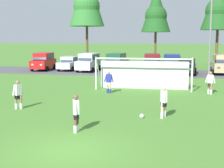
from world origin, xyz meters
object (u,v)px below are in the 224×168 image
(player_trailing_back, at_px, (76,113))
(parked_car_slot_far_right, at_px, (187,66))
(parked_car_slot_right, at_px, (172,64))
(player_winger_left, at_px, (164,102))
(street_lamp, at_px, (212,38))
(parked_car_slot_far_left, at_px, (44,61))
(parked_car_slot_center, at_px, (116,62))
(player_midfield_center, at_px, (109,82))
(player_winger_right, at_px, (210,83))
(soccer_goal, at_px, (144,73))
(parked_car_slot_left, at_px, (69,63))
(parked_car_slot_center_right, at_px, (152,63))
(soccer_ball, at_px, (142,116))
(parked_car_slot_center_left, at_px, (89,62))
(parked_car_slot_end, at_px, (222,64))
(player_striker_near, at_px, (18,95))

(player_trailing_back, relative_size, parked_car_slot_far_right, 0.38)
(player_trailing_back, bearing_deg, parked_car_slot_right, 81.20)
(player_winger_left, relative_size, street_lamp, 0.21)
(parked_car_slot_far_left, xyz_separation_m, parked_car_slot_center, (9.14, 0.47, 0.00))
(player_winger_left, height_order, street_lamp, street_lamp)
(player_midfield_center, distance_m, player_winger_right, 7.32)
(street_lamp, bearing_deg, soccer_goal, -126.63)
(parked_car_slot_right, bearing_deg, player_midfield_center, -107.08)
(player_midfield_center, relative_size, parked_car_slot_far_left, 0.35)
(player_winger_left, height_order, parked_car_slot_right, parked_car_slot_right)
(parked_car_slot_far_right, bearing_deg, parked_car_slot_far_left, 175.85)
(player_winger_left, distance_m, parked_car_slot_right, 20.83)
(parked_car_slot_left, bearing_deg, player_winger_left, -60.44)
(parked_car_slot_far_left, height_order, parked_car_slot_center_right, same)
(soccer_ball, relative_size, parked_car_slot_center, 0.05)
(parked_car_slot_center_left, distance_m, street_lamp, 14.73)
(parked_car_slot_far_left, bearing_deg, parked_car_slot_left, 6.46)
(player_trailing_back, relative_size, parked_car_slot_end, 0.35)
(player_midfield_center, relative_size, parked_car_slot_center_right, 0.35)
(player_striker_near, bearing_deg, parked_car_slot_end, 56.79)
(parked_car_slot_left, distance_m, parked_car_slot_center, 5.88)
(street_lamp, bearing_deg, player_striker_near, -126.56)
(parked_car_slot_left, height_order, parked_car_slot_far_right, same)
(parked_car_slot_center_left, distance_m, parked_car_slot_end, 15.37)
(player_midfield_center, xyz_separation_m, parked_car_slot_left, (-8.20, 15.25, 0.05))
(parked_car_slot_center_left, bearing_deg, parked_car_slot_end, 0.75)
(player_trailing_back, height_order, parked_car_slot_right, parked_car_slot_right)
(player_striker_near, distance_m, parked_car_slot_far_right, 22.15)
(player_trailing_back, xyz_separation_m, parked_car_slot_far_right, (5.36, 23.49, 0.05))
(parked_car_slot_end, bearing_deg, player_winger_right, -100.58)
(parked_car_slot_far_right, bearing_deg, player_trailing_back, -102.85)
(soccer_goal, height_order, parked_car_slot_right, soccer_goal)
(soccer_ball, bearing_deg, parked_car_slot_right, 86.72)
(parked_car_slot_far_left, bearing_deg, soccer_goal, -42.36)
(soccer_goal, bearing_deg, street_lamp, 53.37)
(parked_car_slot_center_left, bearing_deg, soccer_goal, -57.62)
(soccer_ball, height_order, soccer_goal, soccer_goal)
(player_midfield_center, bearing_deg, player_winger_left, -57.57)
(player_striker_near, relative_size, parked_car_slot_center, 0.35)
(player_striker_near, bearing_deg, parked_car_slot_right, 67.75)
(player_winger_left, bearing_deg, player_midfield_center, 122.43)
(parked_car_slot_far_left, xyz_separation_m, parked_car_slot_right, (15.82, -0.67, 0.00))
(soccer_ball, bearing_deg, parked_car_slot_center_right, 92.80)
(soccer_goal, bearing_deg, parked_car_slot_right, 80.19)
(player_winger_left, height_order, parked_car_slot_far_left, parked_car_slot_far_left)
(soccer_ball, height_order, player_striker_near, player_striker_near)
(parked_car_slot_center, bearing_deg, soccer_ball, -76.20)
(soccer_ball, bearing_deg, player_midfield_center, 114.44)
(player_winger_right, distance_m, street_lamp, 9.74)
(parked_car_slot_right, bearing_deg, player_winger_right, -77.66)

